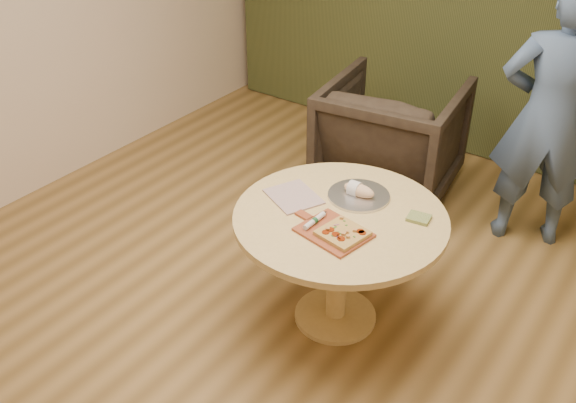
# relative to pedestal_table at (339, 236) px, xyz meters

# --- Properties ---
(room_shell) EXTENTS (5.04, 6.04, 2.84)m
(room_shell) POSITION_rel_pedestal_table_xyz_m (-0.25, -0.36, 0.79)
(room_shell) COLOR olive
(room_shell) RESTS_ON ground
(pedestal_table) EXTENTS (1.19, 1.19, 0.75)m
(pedestal_table) POSITION_rel_pedestal_table_xyz_m (0.00, 0.00, 0.00)
(pedestal_table) COLOR #DDBA71
(pedestal_table) RESTS_ON ground
(pizza_paddle) EXTENTS (0.47, 0.34, 0.01)m
(pizza_paddle) POSITION_rel_pedestal_table_xyz_m (0.05, -0.17, 0.15)
(pizza_paddle) COLOR #9B4627
(pizza_paddle) RESTS_ON pedestal_table
(flatbread_pizza) EXTENTS (0.26, 0.26, 0.04)m
(flatbread_pizza) POSITION_rel_pedestal_table_xyz_m (0.12, -0.17, 0.17)
(flatbread_pizza) COLOR tan
(flatbread_pizza) RESTS_ON pizza_paddle
(cutlery_roll) EXTENTS (0.04, 0.20, 0.03)m
(cutlery_roll) POSITION_rel_pedestal_table_xyz_m (-0.06, -0.17, 0.17)
(cutlery_roll) COLOR silver
(cutlery_roll) RESTS_ON pizza_paddle
(newspaper) EXTENTS (0.38, 0.35, 0.01)m
(newspaper) POSITION_rel_pedestal_table_xyz_m (-0.32, -0.00, 0.15)
(newspaper) COLOR beige
(newspaper) RESTS_ON pedestal_table
(serving_tray) EXTENTS (0.36, 0.36, 0.02)m
(serving_tray) POSITION_rel_pedestal_table_xyz_m (-0.02, 0.22, 0.15)
(serving_tray) COLOR silver
(serving_tray) RESTS_ON pedestal_table
(bread_roll) EXTENTS (0.19, 0.09, 0.09)m
(bread_roll) POSITION_rel_pedestal_table_xyz_m (-0.02, 0.22, 0.18)
(bread_roll) COLOR #E8BE8D
(bread_roll) RESTS_ON serving_tray
(green_packet) EXTENTS (0.13, 0.12, 0.02)m
(green_packet) POSITION_rel_pedestal_table_xyz_m (0.37, 0.21, 0.15)
(green_packet) COLOR #5C6C30
(green_packet) RESTS_ON pedestal_table
(armchair) EXTENTS (1.09, 1.04, 1.01)m
(armchair) POSITION_rel_pedestal_table_xyz_m (-0.46, 1.53, -0.11)
(armchair) COLOR black
(armchair) RESTS_ON ground
(person_standing) EXTENTS (0.81, 0.69, 1.87)m
(person_standing) POSITION_rel_pedestal_table_xyz_m (0.63, 1.53, 0.32)
(person_standing) COLOR #425A7D
(person_standing) RESTS_ON ground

